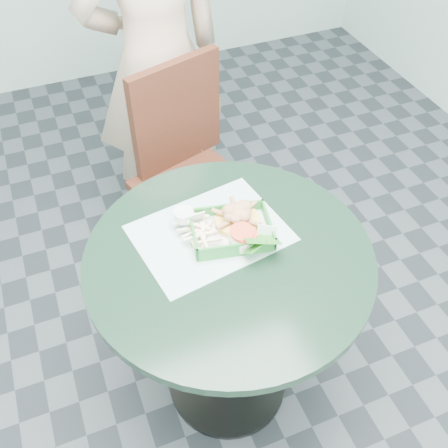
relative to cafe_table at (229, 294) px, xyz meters
name	(u,v)px	position (x,y,z in m)	size (l,w,h in m)	color
floor	(228,383)	(0.00, 0.00, -0.58)	(4.00, 5.00, 0.02)	#303335
cafe_table	(229,294)	(0.00, 0.00, 0.00)	(0.84, 0.84, 0.75)	#282828
dining_chair	(187,162)	(0.11, 0.72, -0.05)	(0.41, 0.41, 0.93)	#412216
diner_person	(154,38)	(0.10, 1.02, 0.36)	(0.68, 0.45, 1.88)	#CFAB90
placemat	(210,238)	(-0.02, 0.10, 0.17)	(0.43, 0.32, 0.00)	#A3CAC8
food_basket	(231,237)	(0.03, 0.06, 0.19)	(0.23, 0.17, 0.05)	#227F2C
crab_sandwich	(235,219)	(0.06, 0.10, 0.22)	(0.13, 0.13, 0.08)	gold
fries_pile	(201,238)	(-0.06, 0.07, 0.21)	(0.11, 0.12, 0.04)	#FAE1B0
sauce_ramekin	(182,226)	(-0.10, 0.13, 0.22)	(0.06, 0.06, 0.03)	white
garnish_cup	(250,241)	(0.07, 0.01, 0.21)	(0.12, 0.12, 0.05)	beige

